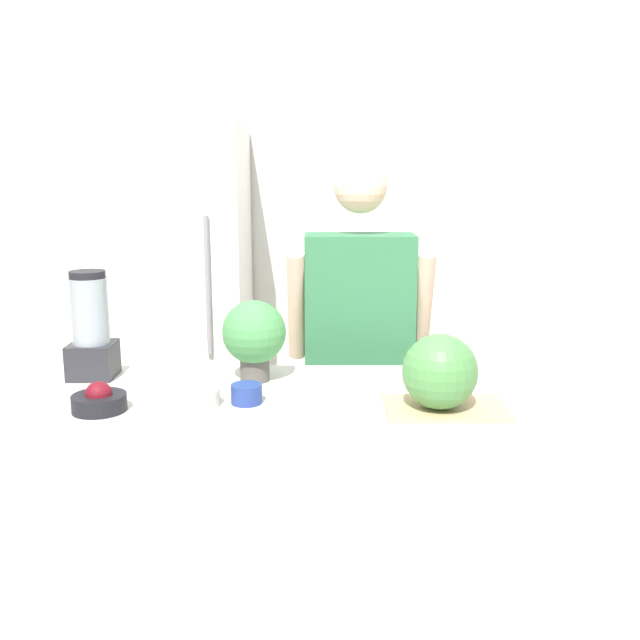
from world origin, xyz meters
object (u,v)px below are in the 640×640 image
Objects in this scene: watermelon at (436,371)px; bowl_small_blue at (243,394)px; bowl_cream at (187,396)px; person at (355,357)px; bowl_cherries at (95,401)px; potted_plant at (251,335)px; blender at (87,330)px; refrigerator at (174,311)px.

bowl_small_blue is (-0.57, 0.09, -0.10)m from watermelon.
person is at bearing 54.97° from bowl_cream.
potted_plant is (0.43, 0.31, 0.13)m from bowl_cherries.
blender is at bearing 175.81° from potted_plant.
bowl_cherries is 0.27m from bowl_cream.
blender is at bearing -93.75° from refrigerator.
potted_plant is at bearing -4.19° from blender.
blender reaches higher than potted_plant.
refrigerator is 1.46m from bowl_cherries.
bowl_cream is at bearing 175.41° from watermelon.
refrigerator reaches higher than blender.
blender is (-0.39, 0.31, 0.13)m from bowl_cream.
blender reaches higher than bowl_cream.
bowl_cream is 0.48× the size of blender.
watermelon is (1.06, -1.48, 0.11)m from refrigerator.
bowl_cherries is at bearing -70.29° from blender.
person is at bearing 102.64° from watermelon.
bowl_cream is 0.51m from blender.
person is at bearing 27.04° from blender.
bowl_small_blue is at bearing 9.42° from bowl_cherries.
refrigerator is at bearing 143.91° from person.
bowl_cherries is at bearing -87.91° from refrigerator.
bowl_cream is (0.32, -1.42, 0.02)m from refrigerator.
bowl_cherries is at bearing -170.58° from bowl_small_blue.
bowl_cream is (-0.74, 0.06, -0.09)m from watermelon.
refrigerator is at bearing 102.52° from bowl_cream.
refrigerator is 1.45m from bowl_cream.
person is 1.08m from blender.
bowl_cherries is (-1.00, 0.01, -0.09)m from watermelon.
bowl_cherries is 0.58× the size of potted_plant.
blender reaches higher than watermelon.
person is 9.14× the size of bowl_cream.
watermelon is 1.25× the size of bowl_cream.
bowl_cherries is (-0.81, -0.83, 0.09)m from person.
potted_plant is at bearing 150.23° from watermelon.
watermelon is 2.32× the size of bowl_small_blue.
watermelon is at bearing -4.59° from bowl_cream.
refrigerator is 1.82m from watermelon.
refrigerator is at bearing 112.89° from potted_plant.
person reaches higher than bowl_cherries.
bowl_cream is 0.17m from bowl_small_blue.
bowl_small_blue is 0.35× the size of potted_plant.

